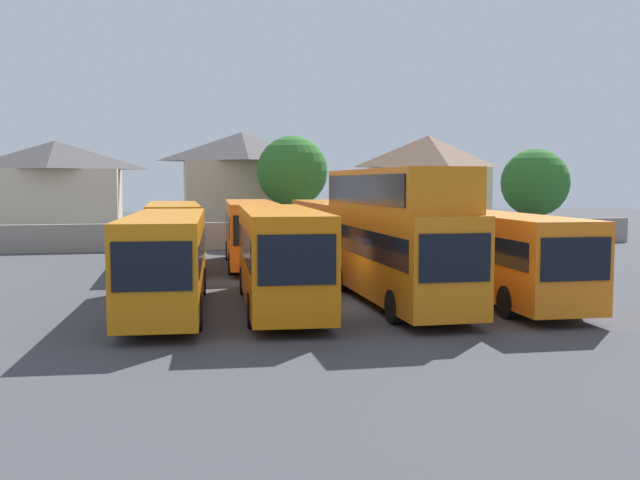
{
  "coord_description": "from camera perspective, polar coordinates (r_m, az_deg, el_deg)",
  "views": [
    {
      "loc": [
        -6.07,
        -25.39,
        4.52
      ],
      "look_at": [
        0.0,
        3.0,
        2.19
      ],
      "focal_mm": 40.84,
      "sensor_mm": 36.0,
      "label": 1
    }
  ],
  "objects": [
    {
      "name": "tree_left_of_lot",
      "position": [
        52.05,
        -2.19,
        5.38
      ],
      "size": [
        5.05,
        5.05,
        7.78
      ],
      "color": "brown",
      "rests_on": "ground"
    },
    {
      "name": "depot_boundary_wall",
      "position": [
        49.28,
        -4.96,
        0.36
      ],
      "size": [
        56.0,
        0.5,
        1.8
      ],
      "primitive_type": "cube",
      "color": "gray",
      "rests_on": "ground"
    },
    {
      "name": "house_terrace_right",
      "position": [
        61.41,
        8.45,
        4.3
      ],
      "size": [
        9.15,
        6.48,
        8.35
      ],
      "color": "beige",
      "rests_on": "ground"
    },
    {
      "name": "bus_2",
      "position": [
        25.96,
        -3.18,
        -0.94
      ],
      "size": [
        3.27,
        11.35,
        3.54
      ],
      "rotation": [
        0.0,
        0.0,
        -1.64
      ],
      "color": "orange",
      "rests_on": "ground"
    },
    {
      "name": "bus_7",
      "position": [
        39.54,
        0.91,
        0.86
      ],
      "size": [
        2.75,
        12.09,
        3.41
      ],
      "rotation": [
        0.0,
        0.0,
        -1.59
      ],
      "color": "orange",
      "rests_on": "ground"
    },
    {
      "name": "bus_3",
      "position": [
        26.87,
        5.83,
        0.91
      ],
      "size": [
        2.63,
        11.51,
        4.98
      ],
      "rotation": [
        0.0,
        0.0,
        -1.58
      ],
      "color": "orange",
      "rests_on": "ground"
    },
    {
      "name": "house_terrace_left",
      "position": [
        58.64,
        -19.97,
        3.69
      ],
      "size": [
        9.75,
        6.55,
        7.61
      ],
      "color": "beige",
      "rests_on": "ground"
    },
    {
      "name": "bus_5",
      "position": [
        39.03,
        -11.41,
        0.7
      ],
      "size": [
        2.79,
        10.5,
        3.37
      ],
      "rotation": [
        0.0,
        0.0,
        -1.58
      ],
      "color": "orange",
      "rests_on": "ground"
    },
    {
      "name": "ground",
      "position": [
        44.04,
        -4.09,
        -1.31
      ],
      "size": [
        140.0,
        140.0,
        0.0
      ],
      "primitive_type": "plane",
      "color": "#424247"
    },
    {
      "name": "bus_8",
      "position": [
        40.51,
        5.52,
        2.2
      ],
      "size": [
        3.12,
        10.87,
        5.06
      ],
      "rotation": [
        0.0,
        0.0,
        -1.63
      ],
      "color": "orange",
      "rests_on": "ground"
    },
    {
      "name": "tree_behind_wall",
      "position": [
        53.23,
        16.5,
        4.32
      ],
      "size": [
        4.74,
        4.74,
        6.83
      ],
      "color": "brown",
      "rests_on": "ground"
    },
    {
      "name": "bus_6",
      "position": [
        38.91,
        -5.47,
        0.83
      ],
      "size": [
        3.1,
        10.99,
        3.47
      ],
      "rotation": [
        0.0,
        0.0,
        -1.63
      ],
      "color": "orange",
      "rests_on": "ground"
    },
    {
      "name": "bus_1",
      "position": [
        25.83,
        -11.94,
        -1.25
      ],
      "size": [
        3.24,
        11.56,
        3.38
      ],
      "rotation": [
        0.0,
        0.0,
        -1.64
      ],
      "color": "orange",
      "rests_on": "ground"
    },
    {
      "name": "bus_4",
      "position": [
        28.33,
        13.79,
        -0.85
      ],
      "size": [
        3.0,
        11.46,
        3.31
      ],
      "rotation": [
        0.0,
        0.0,
        -1.61
      ],
      "color": "orange",
      "rests_on": "ground"
    },
    {
      "name": "house_terrace_centre",
      "position": [
        58.12,
        -6.14,
        4.34
      ],
      "size": [
        9.37,
        7.1,
        8.42
      ],
      "color": "#C6B293",
      "rests_on": "ground"
    }
  ]
}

